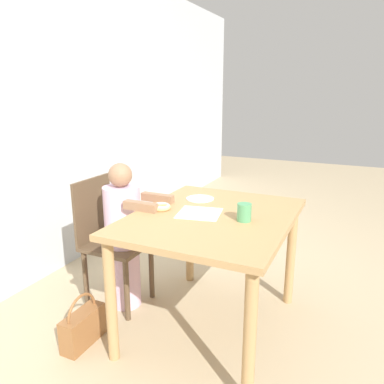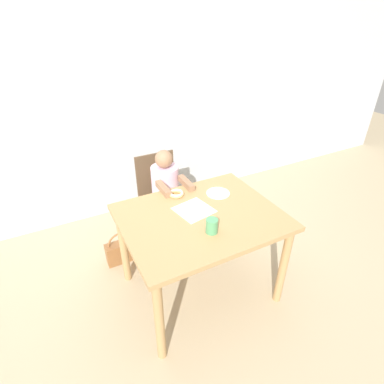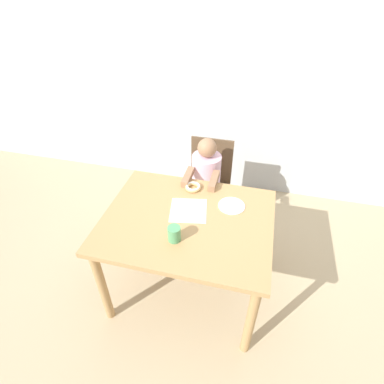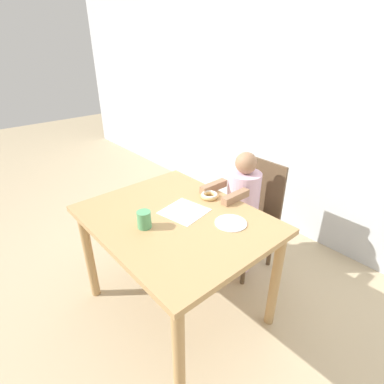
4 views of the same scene
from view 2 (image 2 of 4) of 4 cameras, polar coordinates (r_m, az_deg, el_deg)
The scene contains 10 objects.
ground_plane at distance 2.60m, azimuth 1.44°, elevation -17.80°, with size 12.00×12.00×0.00m, color tan.
wall_back at distance 3.15m, azimuth -11.77°, elevation 17.49°, with size 8.00×0.05×2.50m.
dining_table at distance 2.16m, azimuth 1.66°, elevation -6.66°, with size 1.10×0.88×0.74m.
chair at distance 2.82m, azimuth -5.79°, elevation -1.48°, with size 0.37×0.39×0.87m.
child_figure at distance 2.70m, azimuth -4.90°, elevation -1.82°, with size 0.25×0.44×0.99m.
donut at distance 2.31m, azimuth -2.99°, elevation -0.29°, with size 0.12×0.12×0.03m.
napkin at distance 2.15m, azimuth 0.37°, elevation -3.42°, with size 0.28×0.28×0.00m.
handbag at distance 2.82m, azimuth -13.14°, elevation -10.79°, with size 0.29×0.11×0.32m.
cup at distance 1.92m, azimuth 3.79°, elevation -6.45°, with size 0.08×0.08×0.10m.
plate at distance 2.35m, azimuth 4.98°, elevation -0.21°, with size 0.18×0.18×0.01m.
Camera 2 is at (-0.84, -1.49, 1.96)m, focal length 28.00 mm.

